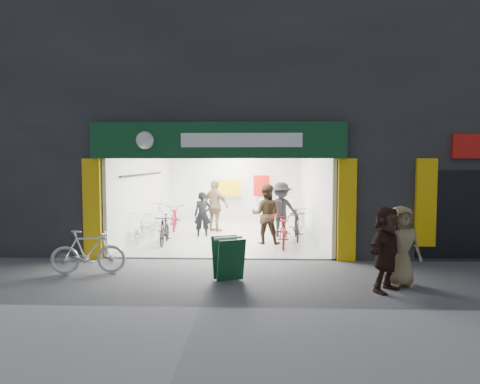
# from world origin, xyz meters

# --- Properties ---
(ground) EXTENTS (60.00, 60.00, 0.00)m
(ground) POSITION_xyz_m (0.00, 0.00, 0.00)
(ground) COLOR #56565B
(ground) RESTS_ON ground
(building) EXTENTS (17.00, 10.27, 8.00)m
(building) POSITION_xyz_m (0.91, 4.99, 4.31)
(building) COLOR #232326
(building) RESTS_ON ground
(bike_left_front) EXTENTS (0.85, 1.90, 0.96)m
(bike_left_front) POSITION_xyz_m (-2.50, 2.50, 0.48)
(bike_left_front) COLOR #BBBBC0
(bike_left_front) RESTS_ON ground
(bike_left_midfront) EXTENTS (0.52, 1.57, 0.93)m
(bike_left_midfront) POSITION_xyz_m (-1.80, 1.86, 0.47)
(bike_left_midfront) COLOR black
(bike_left_midfront) RESTS_ON ground
(bike_left_midback) EXTENTS (0.93, 1.93, 0.97)m
(bike_left_midback) POSITION_xyz_m (-2.03, 4.74, 0.49)
(bike_left_midback) COLOR maroon
(bike_left_midback) RESTS_ON ground
(bike_left_back) EXTENTS (0.80, 1.96, 1.14)m
(bike_left_back) POSITION_xyz_m (-2.50, 4.48, 0.57)
(bike_left_back) COLOR silver
(bike_left_back) RESTS_ON ground
(bike_right_front) EXTENTS (0.51, 1.65, 0.99)m
(bike_right_front) POSITION_xyz_m (2.26, 2.73, 0.49)
(bike_right_front) COLOR black
(bike_right_front) RESTS_ON ground
(bike_right_mid) EXTENTS (0.82, 2.02, 1.04)m
(bike_right_mid) POSITION_xyz_m (1.80, 1.76, 0.52)
(bike_right_mid) COLOR maroon
(bike_right_mid) RESTS_ON ground
(bike_right_back) EXTENTS (0.54, 1.68, 1.00)m
(bike_right_back) POSITION_xyz_m (2.50, 4.22, 0.50)
(bike_right_back) COLOR silver
(bike_right_back) RESTS_ON ground
(parked_bike) EXTENTS (1.69, 0.71, 0.99)m
(parked_bike) POSITION_xyz_m (-2.80, -1.51, 0.49)
(parked_bike) COLOR silver
(parked_bike) RESTS_ON ground
(customer_a) EXTENTS (0.60, 0.43, 1.53)m
(customer_a) POSITION_xyz_m (-0.81, 3.23, 0.77)
(customer_a) COLOR black
(customer_a) RESTS_ON ground
(customer_b) EXTENTS (0.95, 0.77, 1.84)m
(customer_b) POSITION_xyz_m (1.27, 2.07, 0.92)
(customer_b) COLOR #3C2C1B
(customer_b) RESTS_ON ground
(customer_c) EXTENTS (1.28, 0.84, 1.85)m
(customer_c) POSITION_xyz_m (1.80, 3.26, 0.92)
(customer_c) COLOR black
(customer_c) RESTS_ON ground
(customer_d) EXTENTS (1.19, 0.97, 1.89)m
(customer_d) POSITION_xyz_m (-0.49, 4.25, 0.95)
(customer_d) COLOR #8C6B51
(customer_d) RESTS_ON ground
(pedestrian_near) EXTENTS (0.85, 0.61, 1.63)m
(pedestrian_near) POSITION_xyz_m (3.89, -2.21, 0.82)
(pedestrian_near) COLOR olive
(pedestrian_near) RESTS_ON ground
(pedestrian_far) EXTENTS (1.42, 1.44, 1.65)m
(pedestrian_far) POSITION_xyz_m (3.49, -2.59, 0.83)
(pedestrian_far) COLOR #311D16
(pedestrian_far) RESTS_ON ground
(sandwich_board) EXTENTS (0.77, 0.78, 0.91)m
(sandwich_board) POSITION_xyz_m (0.38, -1.97, 0.50)
(sandwich_board) COLOR #104223
(sandwich_board) RESTS_ON ground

